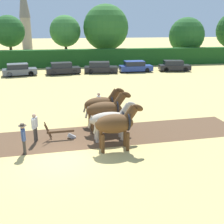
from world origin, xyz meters
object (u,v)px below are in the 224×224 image
object	(u,v)px
tree_center	(65,31)
draft_horse_lead_left	(116,123)
tree_center_left	(9,31)
draft_horse_trail_right	(102,104)
parked_car_center	(101,68)
farmer_beside_team	(99,102)
draft_horse_lead_right	(111,119)
parked_car_right	(174,66)
church_spire	(24,12)
tree_right	(187,35)
plow	(63,133)
parked_car_center_left	(63,69)
parked_car_left	(19,70)
parked_car_center_right	(135,67)
tree_center_right	(106,28)
farmer_at_plow	(35,126)
farmer_onlooker_left	(23,137)
draft_horse_trail_left	(106,109)

from	to	relation	value
tree_center	draft_horse_lead_left	distance (m)	35.38
tree_center_left	draft_horse_trail_right	world-z (taller)	tree_center_left
parked_car_center	farmer_beside_team	bearing A→B (deg)	-90.84
draft_horse_lead_right	parked_car_right	bearing A→B (deg)	57.84
church_spire	tree_right	bearing A→B (deg)	-40.18
plow	parked_car_center_left	xyz separation A→B (m)	(0.08, 21.96, 0.41)
parked_car_left	parked_car_center	xyz separation A→B (m)	(10.44, 0.38, -0.02)
farmer_beside_team	parked_car_left	xyz separation A→B (m)	(-7.93, 17.63, -0.21)
draft_horse_lead_left	parked_car_center_right	size ratio (longest dim) A/B	0.61
tree_center_right	farmer_at_plow	distance (m)	35.01
tree_center	parked_car_center_left	xyz separation A→B (m)	(-0.69, -11.27, -4.40)
tree_right	parked_car_left	distance (m)	29.25
tree_center_left	parked_car_right	distance (m)	26.12
parked_car_center	parked_car_center_right	size ratio (longest dim) A/B	1.03
tree_right	parked_car_center_left	size ratio (longest dim) A/B	1.64
farmer_at_plow	parked_car_right	size ratio (longest dim) A/B	0.36
church_spire	farmer_beside_team	size ratio (longest dim) A/B	10.38
parked_car_left	farmer_beside_team	bearing A→B (deg)	-76.17
farmer_onlooker_left	farmer_beside_team	bearing A→B (deg)	40.27
plow	tree_center	bearing A→B (deg)	85.98
farmer_at_plow	parked_car_center	size ratio (longest dim) A/B	0.35
church_spire	plow	size ratio (longest dim) A/B	9.65
tree_center_right	farmer_onlooker_left	size ratio (longest dim) A/B	5.88
tree_center	tree_right	bearing A→B (deg)	-2.09
draft_horse_trail_left	farmer_onlooker_left	size ratio (longest dim) A/B	1.81
tree_center_left	parked_car_center_left	bearing A→B (deg)	-53.28
tree_center_right	parked_car_right	size ratio (longest dim) A/B	2.13
draft_horse_lead_left	parked_car_center_right	distance (m)	25.11
tree_right	parked_car_center	xyz separation A→B (m)	(-16.53, -10.36, -3.65)
church_spire	farmer_beside_team	world-z (taller)	church_spire
farmer_beside_team	parked_car_center_right	distance (m)	19.49
draft_horse_lead_right	parked_car_right	size ratio (longest dim) A/B	0.65
tree_right	draft_horse_lead_left	size ratio (longest dim) A/B	2.76
farmer_at_plow	draft_horse_trail_left	bearing A→B (deg)	26.68
draft_horse_trail_left	plow	xyz separation A→B (m)	(-2.62, -0.80, -1.06)
farmer_beside_team	tree_center	bearing A→B (deg)	87.98
tree_center_right	parked_car_center_right	xyz separation A→B (m)	(2.36, -11.23, -4.97)
farmer_onlooker_left	parked_car_left	size ratio (longest dim) A/B	0.37
draft_horse_lead_right	farmer_at_plow	size ratio (longest dim) A/B	1.77
parked_car_left	parked_car_center	world-z (taller)	parked_car_left
tree_right	draft_horse_trail_right	world-z (taller)	tree_right
farmer_beside_team	farmer_at_plow	bearing A→B (deg)	-139.94
parked_car_center	tree_center_right	bearing A→B (deg)	84.84
tree_center_right	parked_car_left	size ratio (longest dim) A/B	2.15
draft_horse_lead_left	parked_car_center_left	world-z (taller)	draft_horse_lead_left
farmer_at_plow	parked_car_center_right	bearing A→B (deg)	77.25
farmer_at_plow	parked_car_right	xyz separation A→B (m)	(16.92, 22.06, -0.23)
plow	parked_car_center_left	bearing A→B (deg)	87.10
farmer_beside_team	parked_car_center	size ratio (longest dim) A/B	0.36
parked_car_center	tree_center_left	bearing A→B (deg)	147.89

